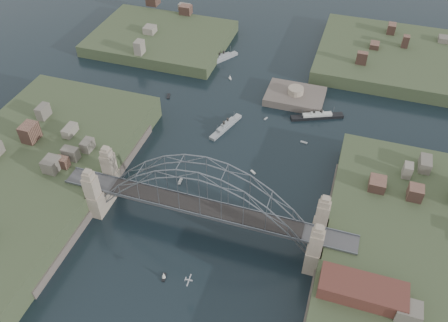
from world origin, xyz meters
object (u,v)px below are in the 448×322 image
naval_cruiser_near (226,126)px  bridge (204,198)px  fort_island (295,100)px  ocean_liner (317,116)px  naval_cruiser_far (222,59)px  wharf_shed (363,290)px

naval_cruiser_near → bridge: bearing=-79.9°
bridge → fort_island: 72.14m
naval_cruiser_near → ocean_liner: (30.17, 16.13, -0.04)m
bridge → fort_island: bearing=80.3°
naval_cruiser_near → naval_cruiser_far: 47.01m
bridge → wharf_shed: bearing=-17.7°
bridge → ocean_liner: bridge is taller
naval_cruiser_near → naval_cruiser_far: bearing=109.9°
wharf_shed → naval_cruiser_far: wharf_shed is taller
wharf_shed → fort_island: bearing=110.9°
bridge → naval_cruiser_far: bridge is taller
bridge → fort_island: bridge is taller
naval_cruiser_far → ocean_liner: 54.03m
bridge → fort_island: (12.00, 70.00, -12.66)m
bridge → naval_cruiser_far: 93.10m
wharf_shed → ocean_liner: size_ratio=1.06×
fort_island → ocean_liner: size_ratio=1.16×
bridge → ocean_liner: 66.04m
bridge → naval_cruiser_far: bearing=105.1°
bridge → wharf_shed: 46.23m
bridge → ocean_liner: (22.12, 61.14, -11.58)m
wharf_shed → naval_cruiser_far: bearing=123.4°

